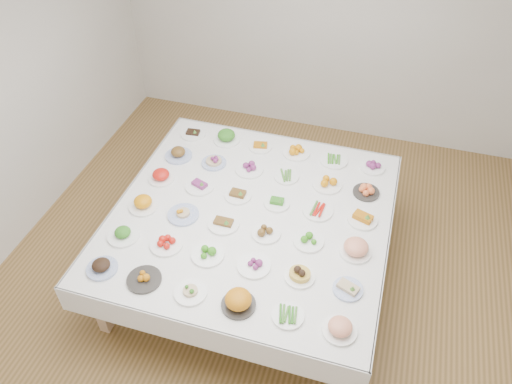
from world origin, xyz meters
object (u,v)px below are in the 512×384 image
(dish_18, at_px, (161,174))
(dish_0, at_px, (101,265))
(display_table, at_px, (251,219))
(dish_35, at_px, (373,165))

(dish_18, bearing_deg, dish_0, -89.52)
(dish_18, bearing_deg, display_table, -11.46)
(display_table, relative_size, dish_35, 9.99)
(dish_0, relative_size, dish_35, 1.01)
(dish_18, xyz_separation_m, dish_35, (1.91, 0.75, -0.03))
(dish_35, bearing_deg, dish_0, -135.22)
(display_table, bearing_deg, dish_18, 168.54)
(display_table, xyz_separation_m, dish_35, (0.95, 0.94, 0.11))
(display_table, height_order, dish_0, dish_0)
(dish_0, bearing_deg, display_table, 44.82)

